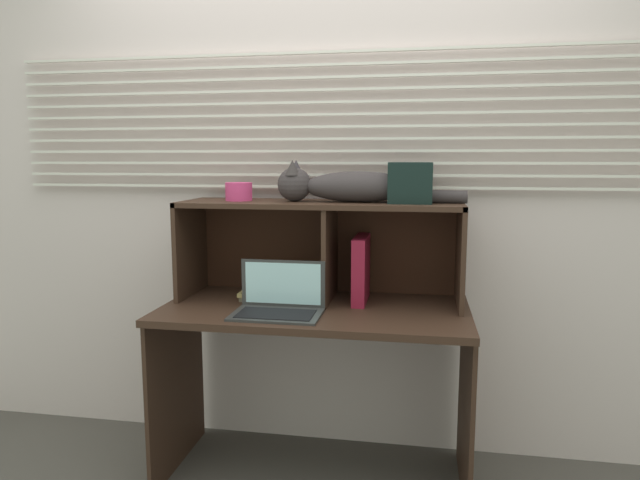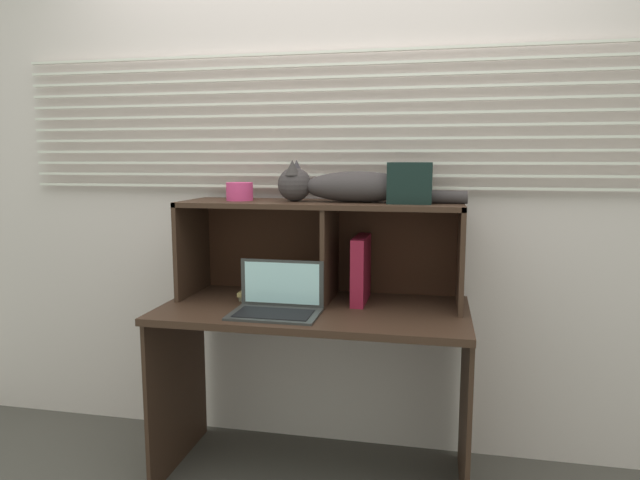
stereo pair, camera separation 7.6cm
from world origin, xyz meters
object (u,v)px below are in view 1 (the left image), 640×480
Objects in this scene: storage_box at (410,183)px; laptop at (279,303)px; book_stack at (262,293)px; binder_upright at (361,269)px; small_basket at (239,192)px; cat at (345,186)px.

laptop is at bearing -153.50° from storage_box.
book_stack is at bearing -179.91° from storage_box.
small_basket is (-0.56, 0.00, 0.34)m from binder_upright.
cat is 2.81× the size of binder_upright.
small_basket is at bearing -180.00° from cat.
cat reaches higher than book_stack.
binder_upright is 2.42× the size of small_basket.
cat is 6.79× the size of small_basket.
storage_box is (0.52, 0.26, 0.49)m from laptop.
storage_box reaches higher than binder_upright.
cat is 4.21× the size of storage_box.
cat is 0.48m from small_basket.
small_basket is at bearing 180.00° from binder_upright.
book_stack is (-0.38, -0.00, -0.49)m from cat.
binder_upright reaches higher than laptop.
cat reaches higher than storage_box.
storage_box is at bearing 0.00° from small_basket.
storage_box is (0.28, -0.00, 0.02)m from cat.
laptop is 0.76m from storage_box.
small_basket is at bearing 179.42° from book_stack.
cat is 0.62m from book_stack.
small_basket is at bearing 133.53° from laptop.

